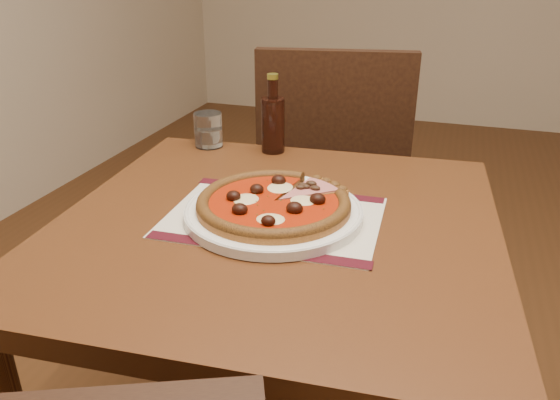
{
  "coord_description": "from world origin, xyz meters",
  "views": [
    {
      "loc": [
        -0.47,
        -1.22,
        1.2
      ],
      "look_at": [
        -0.75,
        -0.35,
        0.78
      ],
      "focal_mm": 35.0,
      "sensor_mm": 36.0,
      "label": 1
    }
  ],
  "objects_px": {
    "chair_far": "(333,174)",
    "pizza": "(273,203)",
    "table": "(277,266)",
    "bottle": "(273,122)",
    "plate": "(274,212)",
    "water_glass": "(208,130)"
  },
  "relations": [
    {
      "from": "table",
      "to": "bottle",
      "type": "bearing_deg",
      "value": 109.65
    },
    {
      "from": "table",
      "to": "bottle",
      "type": "xyz_separation_m",
      "value": [
        -0.13,
        0.35,
        0.18
      ]
    },
    {
      "from": "water_glass",
      "to": "plate",
      "type": "bearing_deg",
      "value": -49.55
    },
    {
      "from": "table",
      "to": "pizza",
      "type": "relative_size",
      "value": 3.02
    },
    {
      "from": "plate",
      "to": "water_glass",
      "type": "distance_m",
      "value": 0.44
    },
    {
      "from": "plate",
      "to": "pizza",
      "type": "distance_m",
      "value": 0.02
    },
    {
      "from": "plate",
      "to": "pizza",
      "type": "relative_size",
      "value": 1.16
    },
    {
      "from": "plate",
      "to": "chair_far",
      "type": "bearing_deg",
      "value": 93.93
    },
    {
      "from": "bottle",
      "to": "chair_far",
      "type": "bearing_deg",
      "value": 80.5
    },
    {
      "from": "pizza",
      "to": "plate",
      "type": "bearing_deg",
      "value": 55.49
    },
    {
      "from": "pizza",
      "to": "bottle",
      "type": "xyz_separation_m",
      "value": [
        -0.12,
        0.35,
        0.04
      ]
    },
    {
      "from": "chair_far",
      "to": "pizza",
      "type": "bearing_deg",
      "value": 83.49
    },
    {
      "from": "water_glass",
      "to": "chair_far",
      "type": "bearing_deg",
      "value": 60.42
    },
    {
      "from": "bottle",
      "to": "water_glass",
      "type": "bearing_deg",
      "value": -175.76
    },
    {
      "from": "water_glass",
      "to": "bottle",
      "type": "distance_m",
      "value": 0.17
    },
    {
      "from": "table",
      "to": "chair_far",
      "type": "distance_m",
      "value": 0.76
    },
    {
      "from": "chair_far",
      "to": "pizza",
      "type": "height_order",
      "value": "chair_far"
    },
    {
      "from": "chair_far",
      "to": "bottle",
      "type": "distance_m",
      "value": 0.49
    },
    {
      "from": "pizza",
      "to": "bottle",
      "type": "height_order",
      "value": "bottle"
    },
    {
      "from": "table",
      "to": "chair_far",
      "type": "relative_size",
      "value": 0.9
    },
    {
      "from": "table",
      "to": "chair_far",
      "type": "xyz_separation_m",
      "value": [
        -0.06,
        0.75,
        -0.1
      ]
    },
    {
      "from": "table",
      "to": "plate",
      "type": "relative_size",
      "value": 2.6
    }
  ]
}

